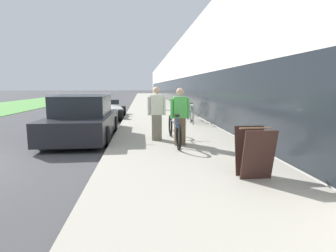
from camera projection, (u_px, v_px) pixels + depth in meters
The scene contains 12 objects.
sidewalk_slab at pixel (152, 103), 26.63m from camera, with size 3.88×70.00×0.13m.
storefront_facade at pixel (202, 79), 34.80m from camera, with size 10.01×70.00×5.32m.
lawn_strip at pixel (38, 102), 29.32m from camera, with size 7.06×70.00×0.03m.
tandem_bicycle at pixel (174, 129), 7.50m from camera, with size 0.52×2.58×0.88m.
person_rider at pixel (180, 117), 7.13m from camera, with size 0.53×0.21×1.56m.
person_bystander at pixel (157, 113), 7.80m from camera, with size 0.54×0.21×1.59m.
bike_rack_hoop at pixel (192, 112), 11.17m from camera, with size 0.05×0.60×0.84m.
cruiser_bike_nearest at pixel (190, 113), 12.34m from camera, with size 0.52×1.75×0.86m.
cruiser_bike_middle at pixel (187, 108), 14.61m from camera, with size 0.52×1.82×0.95m.
sandwich_board_sign at pixel (254, 152), 4.60m from camera, with size 0.56×0.56×0.90m.
parked_sedan_curbside at pixel (83, 119), 8.67m from camera, with size 1.97×4.22×1.50m.
vintage_roadster_curbside at pixel (107, 111), 14.06m from camera, with size 1.82×3.91×0.99m.
Camera 1 is at (4.27, -5.71, 1.73)m, focal length 28.00 mm.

